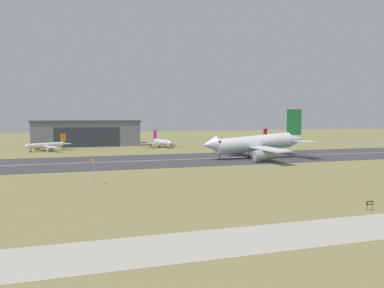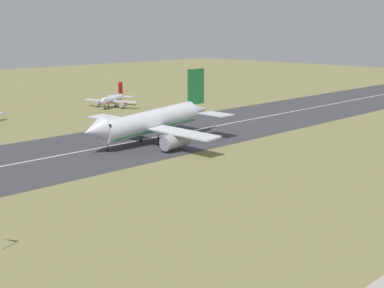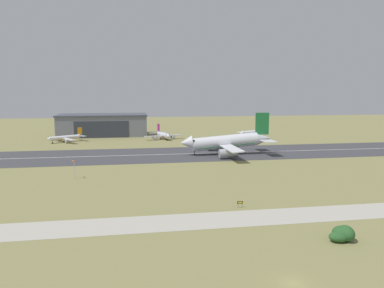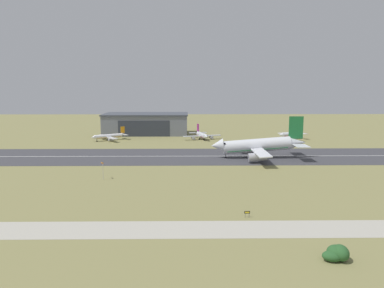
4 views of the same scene
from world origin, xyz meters
name	(u,v)px [view 4 (image 4 of 4)]	position (x,y,z in m)	size (l,w,h in m)	color
ground_plane	(225,192)	(0.00, 59.32, 0.00)	(653.66, 653.66, 0.00)	olive
runway_strip	(212,156)	(0.00, 118.64, 0.03)	(413.66, 41.89, 0.06)	#3D3D42
runway_centreline	(212,156)	(0.00, 118.64, 0.07)	(372.30, 0.70, 0.01)	silver
taxiway_road	(238,229)	(0.00, 28.79, 0.03)	(310.25, 10.56, 0.05)	#B2AD9E
hangar_building	(146,124)	(-39.27, 202.08, 6.98)	(56.51, 29.36, 13.92)	slate
airplane_landing	(257,146)	(20.12, 114.05, 5.57)	(42.94, 47.79, 18.80)	silver
airplane_parked_west	(109,136)	(-58.35, 170.63, 2.57)	(21.00, 20.50, 7.83)	white
airplane_parked_centre	(202,135)	(-2.52, 174.25, 2.68)	(23.36, 20.60, 8.88)	silver
airplane_parked_east	(291,134)	(52.02, 174.24, 2.99)	(18.70, 21.55, 9.12)	silver
shrub_clump	(337,253)	(16.21, 13.43, 1.31)	(4.98, 4.27, 2.94)	#285628
windsock_pole	(102,164)	(-41.18, 76.22, 5.38)	(1.59, 2.53, 6.00)	#B7B7BC
runway_sign	(247,213)	(3.19, 36.52, 1.18)	(1.40, 0.13, 1.62)	#4C4C51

